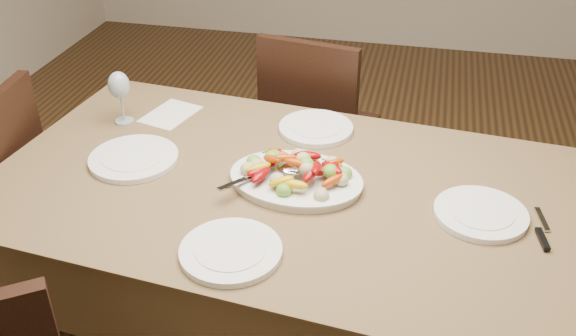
{
  "coord_description": "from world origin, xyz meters",
  "views": [
    {
      "loc": [
        0.19,
        -1.8,
        1.85
      ],
      "look_at": [
        -0.17,
        -0.21,
        0.82
      ],
      "focal_mm": 40.0,
      "sensor_mm": 36.0,
      "label": 1
    }
  ],
  "objects_px": {
    "plate_right": "(481,214)",
    "plate_left": "(134,159)",
    "wine_glass": "(121,96)",
    "chair_far": "(322,129)",
    "serving_platter": "(296,181)",
    "plate_far": "(316,128)",
    "plate_near": "(231,251)",
    "dining_table": "(288,279)"
  },
  "relations": [
    {
      "from": "plate_left",
      "to": "plate_near",
      "type": "relative_size",
      "value": 1.06
    },
    {
      "from": "plate_near",
      "to": "dining_table",
      "type": "bearing_deg",
      "value": 78.27
    },
    {
      "from": "plate_left",
      "to": "plate_far",
      "type": "distance_m",
      "value": 0.63
    },
    {
      "from": "plate_right",
      "to": "plate_near",
      "type": "bearing_deg",
      "value": -153.67
    },
    {
      "from": "chair_far",
      "to": "plate_far",
      "type": "distance_m",
      "value": 0.6
    },
    {
      "from": "dining_table",
      "to": "chair_far",
      "type": "bearing_deg",
      "value": 93.18
    },
    {
      "from": "wine_glass",
      "to": "plate_near",
      "type": "bearing_deg",
      "value": -46.31
    },
    {
      "from": "serving_platter",
      "to": "plate_right",
      "type": "bearing_deg",
      "value": -4.47
    },
    {
      "from": "chair_far",
      "to": "plate_near",
      "type": "relative_size",
      "value": 3.51
    },
    {
      "from": "plate_left",
      "to": "wine_glass",
      "type": "relative_size",
      "value": 1.4
    },
    {
      "from": "dining_table",
      "to": "plate_right",
      "type": "relative_size",
      "value": 6.97
    },
    {
      "from": "serving_platter",
      "to": "wine_glass",
      "type": "xyz_separation_m",
      "value": [
        -0.69,
        0.26,
        0.09
      ]
    },
    {
      "from": "chair_far",
      "to": "plate_near",
      "type": "distance_m",
      "value": 1.27
    },
    {
      "from": "plate_left",
      "to": "plate_right",
      "type": "distance_m",
      "value": 1.09
    },
    {
      "from": "wine_glass",
      "to": "plate_far",
      "type": "bearing_deg",
      "value": 7.35
    },
    {
      "from": "dining_table",
      "to": "plate_far",
      "type": "relative_size",
      "value": 7.08
    },
    {
      "from": "serving_platter",
      "to": "plate_far",
      "type": "distance_m",
      "value": 0.35
    },
    {
      "from": "serving_platter",
      "to": "wine_glass",
      "type": "height_order",
      "value": "wine_glass"
    },
    {
      "from": "serving_platter",
      "to": "plate_near",
      "type": "bearing_deg",
      "value": -104.91
    },
    {
      "from": "plate_right",
      "to": "wine_glass",
      "type": "height_order",
      "value": "wine_glass"
    },
    {
      "from": "chair_far",
      "to": "plate_left",
      "type": "xyz_separation_m",
      "value": [
        -0.47,
        -0.86,
        0.29
      ]
    },
    {
      "from": "chair_far",
      "to": "wine_glass",
      "type": "distance_m",
      "value": 0.95
    },
    {
      "from": "plate_left",
      "to": "plate_near",
      "type": "xyz_separation_m",
      "value": [
        0.45,
        -0.38,
        0.0
      ]
    },
    {
      "from": "chair_far",
      "to": "plate_near",
      "type": "xyz_separation_m",
      "value": [
        -0.02,
        -1.23,
        0.29
      ]
    },
    {
      "from": "plate_right",
      "to": "plate_near",
      "type": "relative_size",
      "value": 0.97
    },
    {
      "from": "plate_right",
      "to": "plate_left",
      "type": "bearing_deg",
      "value": 176.84
    },
    {
      "from": "chair_far",
      "to": "wine_glass",
      "type": "xyz_separation_m",
      "value": [
        -0.62,
        -0.61,
        0.39
      ]
    },
    {
      "from": "plate_left",
      "to": "dining_table",
      "type": "bearing_deg",
      "value": -2.88
    },
    {
      "from": "serving_platter",
      "to": "plate_far",
      "type": "xyz_separation_m",
      "value": [
        -0.0,
        0.35,
        -0.0
      ]
    },
    {
      "from": "serving_platter",
      "to": "plate_right",
      "type": "distance_m",
      "value": 0.55
    },
    {
      "from": "plate_right",
      "to": "plate_far",
      "type": "distance_m",
      "value": 0.68
    },
    {
      "from": "serving_platter",
      "to": "plate_near",
      "type": "xyz_separation_m",
      "value": [
        -0.1,
        -0.36,
        -0.0
      ]
    },
    {
      "from": "wine_glass",
      "to": "plate_right",
      "type": "bearing_deg",
      "value": -13.79
    },
    {
      "from": "dining_table",
      "to": "chair_far",
      "type": "xyz_separation_m",
      "value": [
        -0.05,
        0.88,
        0.1
      ]
    },
    {
      "from": "chair_far",
      "to": "plate_far",
      "type": "height_order",
      "value": "chair_far"
    },
    {
      "from": "plate_far",
      "to": "plate_near",
      "type": "height_order",
      "value": "same"
    },
    {
      "from": "plate_far",
      "to": "serving_platter",
      "type": "bearing_deg",
      "value": -89.22
    },
    {
      "from": "chair_far",
      "to": "serving_platter",
      "type": "relative_size",
      "value": 2.38
    },
    {
      "from": "plate_near",
      "to": "plate_far",
      "type": "bearing_deg",
      "value": 82.67
    },
    {
      "from": "plate_far",
      "to": "wine_glass",
      "type": "height_order",
      "value": "wine_glass"
    },
    {
      "from": "plate_near",
      "to": "chair_far",
      "type": "bearing_deg",
      "value": 88.89
    },
    {
      "from": "plate_left",
      "to": "serving_platter",
      "type": "bearing_deg",
      "value": -1.84
    }
  ]
}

